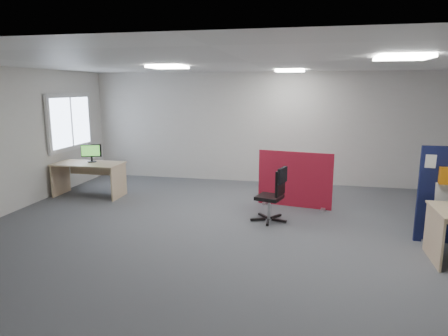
% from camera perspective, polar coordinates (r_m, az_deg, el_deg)
% --- Properties ---
extents(floor, '(9.00, 9.00, 0.00)m').
position_cam_1_polar(floor, '(6.73, 3.33, -8.75)').
color(floor, '#53555B').
rests_on(floor, ground).
extents(ceiling, '(9.00, 7.00, 0.02)m').
position_cam_1_polar(ceiling, '(6.34, 3.62, 14.84)').
color(ceiling, white).
rests_on(ceiling, wall_back).
extents(wall_back, '(9.00, 0.02, 2.70)m').
position_cam_1_polar(wall_back, '(9.85, 6.55, 5.67)').
color(wall_back, silver).
rests_on(wall_back, floor).
extents(wall_front, '(9.00, 0.02, 2.70)m').
position_cam_1_polar(wall_front, '(3.06, -6.48, -7.02)').
color(wall_front, silver).
rests_on(wall_front, floor).
extents(wall_left, '(0.02, 7.00, 2.70)m').
position_cam_1_polar(wall_left, '(8.34, -28.81, 3.33)').
color(wall_left, silver).
rests_on(wall_left, floor).
extents(window, '(0.06, 1.70, 1.30)m').
position_cam_1_polar(window, '(9.88, -21.09, 6.18)').
color(window, white).
rests_on(window, wall_left).
extents(ceiling_lights, '(4.10, 4.10, 0.04)m').
position_cam_1_polar(ceiling_lights, '(6.96, 7.26, 14.21)').
color(ceiling_lights, white).
rests_on(ceiling_lights, ceiling).
extents(red_divider, '(1.45, 0.30, 1.10)m').
position_cam_1_polar(red_divider, '(7.97, 10.07, -1.70)').
color(red_divider, maroon).
rests_on(red_divider, floor).
extents(second_desk, '(1.45, 0.73, 0.73)m').
position_cam_1_polar(second_desk, '(9.13, -18.64, -0.42)').
color(second_desk, '#D9B08B').
rests_on(second_desk, floor).
extents(monitor_second, '(0.41, 0.19, 0.39)m').
position_cam_1_polar(monitor_second, '(9.12, -18.42, 2.14)').
color(monitor_second, black).
rests_on(monitor_second, second_desk).
extents(office_chair, '(0.64, 0.62, 0.97)m').
position_cam_1_polar(office_chair, '(6.99, 7.26, -3.34)').
color(office_chair, black).
rests_on(office_chair, floor).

